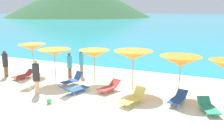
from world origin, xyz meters
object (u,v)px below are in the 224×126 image
Objects in this scene: umbrella_3 at (133,55)px; beach_ball at (49,101)px; umbrella_4 at (180,61)px; beachgoer_0 at (36,76)px; umbrella_0 at (32,47)px; lounge_chair_7 at (73,79)px; beachgoer_1 at (70,64)px; lounge_chair_4 at (31,82)px; beachgoer_3 at (5,63)px; lounge_chair_5 at (23,75)px; umbrella_2 at (94,54)px; lounge_chair_3 at (133,98)px; lounge_chair_0 at (74,89)px; beachgoer_2 at (81,62)px; umbrella_1 at (54,52)px; lounge_chair_2 at (178,98)px; lounge_chair_1 at (109,87)px; lounge_chair_6 at (208,107)px.

beach_ball is (-3.07, -3.55, -1.89)m from umbrella_3.
umbrella_4 reaches higher than beachgoer_0.
umbrella_0 is 1.13× the size of beachgoer_0.
beachgoer_1 is (-1.06, 1.28, 0.59)m from lounge_chair_7.
lounge_chair_4 is 1.17× the size of lounge_chair_7.
lounge_chair_5 is at bearing 151.09° from beachgoer_3.
lounge_chair_7 is (-6.25, -0.62, -1.56)m from umbrella_4.
lounge_chair_4 is (-3.03, -2.34, -1.54)m from umbrella_2.
beachgoer_0 is (-5.26, -0.76, 0.70)m from lounge_chair_3.
umbrella_2 reaches higher than lounge_chair_0.
umbrella_0 is 3.70m from beachgoer_2.
umbrella_1 reaches higher than beachgoer_1.
umbrella_4 is at bearing 150.45° from beachgoer_3.
lounge_chair_2 reaches higher than lounge_chair_5.
lounge_chair_7 is (-6.40, 0.55, 0.02)m from lounge_chair_2.
umbrella_1 is 1.43× the size of lounge_chair_1.
beachgoer_3 is at bearing -163.39° from lounge_chair_1.
umbrella_2 is 1.22× the size of beachgoer_1.
lounge_chair_0 reaches higher than lounge_chair_5.
umbrella_0 is 10.22m from umbrella_4.
umbrella_0 reaches higher than lounge_chair_2.
lounge_chair_3 is at bearing -145.52° from lounge_chair_2.
umbrella_3 is at bearing 171.10° from lounge_chair_2.
beachgoer_1 is 4.45m from beachgoer_3.
beachgoer_3 reaches higher than lounge_chair_6.
umbrella_2 is 5.80m from lounge_chair_2.
lounge_chair_2 is at bearing -15.71° from umbrella_2.
lounge_chair_4 is at bearing 20.40° from beachgoer_0.
lounge_chair_7 reaches higher than lounge_chair_6.
beachgoer_1 is at bearing 166.61° from beachgoer_3.
beachgoer_2 is (-0.48, 1.87, 0.71)m from lounge_chair_7.
lounge_chair_2 is at bearing -8.55° from umbrella_0.
lounge_chair_3 reaches higher than lounge_chair_2.
beachgoer_0 is at bearing 164.59° from lounge_chair_6.
umbrella_3 reaches higher than lounge_chair_0.
beachgoer_0 is at bearing -158.77° from umbrella_4.
umbrella_2 reaches higher than lounge_chair_6.
umbrella_4 is at bearing -103.77° from beachgoer_0.
umbrella_3 is 1.22× the size of beachgoer_0.
lounge_chair_0 is 3.42m from lounge_chair_3.
lounge_chair_2 is at bearing 144.64° from beachgoer_3.
umbrella_0 is at bearing 116.96° from lounge_chair_4.
umbrella_0 reaches higher than lounge_chair_3.
beachgoer_0 is at bearing -150.36° from umbrella_3.
beachgoer_1 reaches higher than lounge_chair_2.
lounge_chair_3 is 0.88× the size of beachgoer_2.
beachgoer_0 reaches higher than lounge_chair_7.
umbrella_1 is at bearing -176.12° from lounge_chair_3.
lounge_chair_7 reaches higher than beach_ball.
beachgoer_0 is (-7.29, -1.61, 0.71)m from lounge_chair_2.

